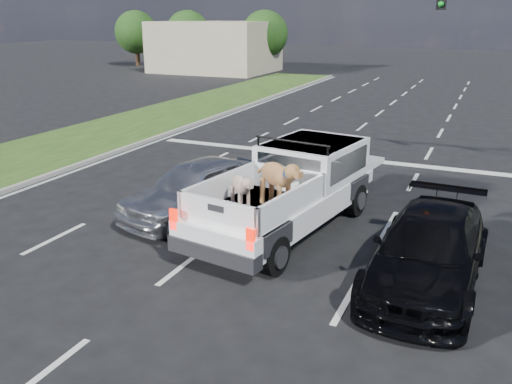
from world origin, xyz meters
The scene contains 11 objects.
ground centered at (0.00, 0.00, 0.00)m, with size 160.00×160.00×0.00m, color black.
road_markings centered at (0.00, 6.56, 0.01)m, with size 17.75×60.00×0.01m.
grass_median_left centered at (-11.50, 6.00, 0.05)m, with size 5.00×60.00×0.10m, color #214816.
curb_left centered at (-9.05, 6.00, 0.07)m, with size 0.15×60.00×0.14m, color gray.
building_left centered at (-20.00, 36.00, 2.20)m, with size 10.00×8.00×4.40m, color tan.
tree_far_a centered at (-30.00, 38.00, 3.29)m, with size 4.20×4.20×5.40m.
tree_far_b centered at (-24.00, 38.00, 3.29)m, with size 4.20×4.20×5.40m.
tree_far_c centered at (-16.00, 38.00, 3.29)m, with size 4.20×4.20×5.40m.
pickup_truck centered at (-0.44, 2.84, 1.02)m, with size 3.02×6.13×2.20m.
silver_sedan centered at (-2.92, 2.68, 0.75)m, with size 1.77×4.41×1.50m, color silver.
black_coupe centered at (2.98, 1.19, 0.70)m, with size 1.96×4.82×1.40m, color black.
Camera 1 is at (3.78, -8.79, 4.99)m, focal length 38.00 mm.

